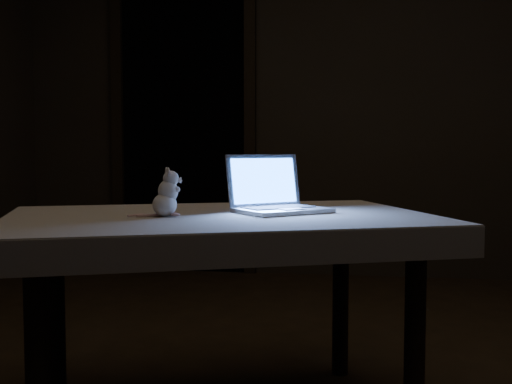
# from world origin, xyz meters

# --- Properties ---
(back_wall) EXTENTS (4.50, 0.04, 2.60)m
(back_wall) POSITION_xyz_m (0.00, 2.50, 1.30)
(back_wall) COLOR black
(back_wall) RESTS_ON ground
(doorway) EXTENTS (1.06, 0.36, 2.13)m
(doorway) POSITION_xyz_m (-1.10, 2.50, 1.06)
(doorway) COLOR black
(doorway) RESTS_ON back_wall
(table) EXTENTS (1.45, 1.21, 0.67)m
(table) POSITION_xyz_m (-0.30, 0.00, 0.33)
(table) COLOR black
(table) RESTS_ON floor
(tablecloth) EXTENTS (1.60, 1.44, 0.09)m
(tablecloth) POSITION_xyz_m (-0.33, 0.02, 0.63)
(tablecloth) COLOR beige
(tablecloth) RESTS_ON table
(laptop) EXTENTS (0.38, 0.38, 0.19)m
(laptop) POSITION_xyz_m (-0.11, 0.09, 0.77)
(laptop) COLOR silver
(laptop) RESTS_ON tablecloth
(plush_mouse) EXTENTS (0.15, 0.15, 0.15)m
(plush_mouse) POSITION_xyz_m (-0.46, -0.08, 0.75)
(plush_mouse) COLOR white
(plush_mouse) RESTS_ON tablecloth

